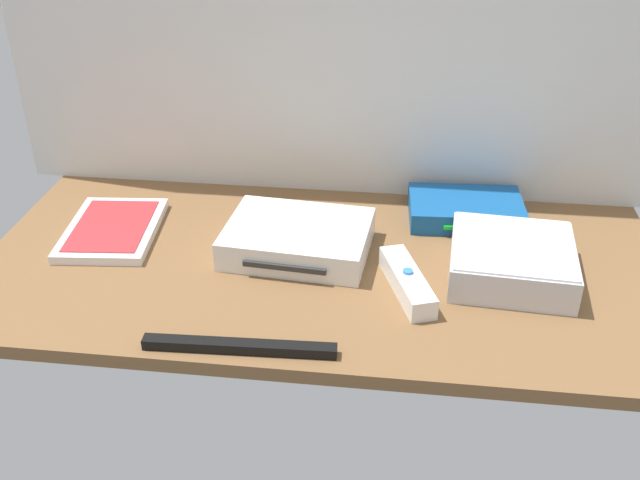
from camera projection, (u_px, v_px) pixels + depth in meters
ground_plane at (320, 269)px, 108.14cm from camera, size 100.00×48.00×2.00cm
back_wall at (340, 2)px, 112.48cm from camera, size 110.00×1.20×64.00cm
game_console at (298, 239)px, 109.52cm from camera, size 22.27×17.83×4.40cm
mini_computer at (512, 260)px, 103.44cm from camera, size 18.14×18.14×5.30cm
game_case at (113, 229)px, 114.85cm from camera, size 15.28×20.17×1.56cm
network_router at (465, 209)px, 118.56cm from camera, size 18.64×13.10×3.40cm
remote_wand at (407, 282)px, 100.77cm from camera, size 8.35×15.15×3.40cm
sensor_bar at (239, 347)px, 89.88cm from camera, size 24.05×2.76×1.40cm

